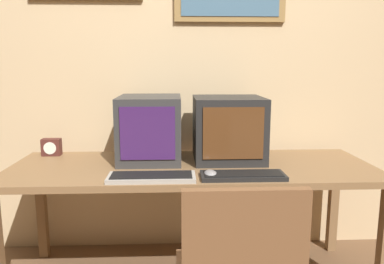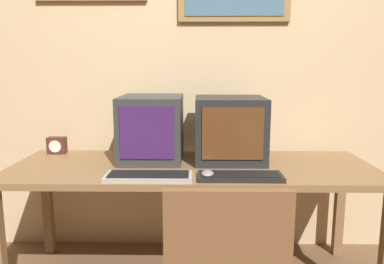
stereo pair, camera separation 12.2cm
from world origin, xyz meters
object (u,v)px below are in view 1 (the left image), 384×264
Objects in this scene: keyboard_side at (243,175)px; mouse_near_keyboard at (210,174)px; monitor_left at (150,128)px; monitor_right at (228,129)px; keyboard_main at (152,177)px; desk_clock at (52,147)px.

mouse_near_keyboard reaches higher than keyboard_side.
mouse_near_keyboard is (0.33, -0.39, -0.17)m from monitor_left.
monitor_left is 0.47m from monitor_right.
monitor_left is 0.45m from keyboard_main.
monitor_left is 0.66m from desk_clock.
mouse_near_keyboard is at bearing -50.14° from monitor_left.
monitor_right reaches higher than desk_clock.
monitor_left is 0.66m from keyboard_side.
monitor_right is 1.12m from desk_clock.
monitor_left reaches higher than desk_clock.
monitor_right is 0.44m from mouse_near_keyboard.
monitor_left is 0.54m from mouse_near_keyboard.
keyboard_main is at bearing -85.74° from monitor_left.
keyboard_main is 0.30m from mouse_near_keyboard.
mouse_near_keyboard is at bearing 176.83° from keyboard_side.
monitor_right is 0.95× the size of keyboard_main.
mouse_near_keyboard is 1.09m from desk_clock.
keyboard_main is 3.74× the size of mouse_near_keyboard.
monitor_right is (0.47, -0.02, -0.00)m from monitor_left.
monitor_right is 0.42m from keyboard_side.
desk_clock reaches higher than keyboard_side.
monitor_left reaches higher than keyboard_side.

